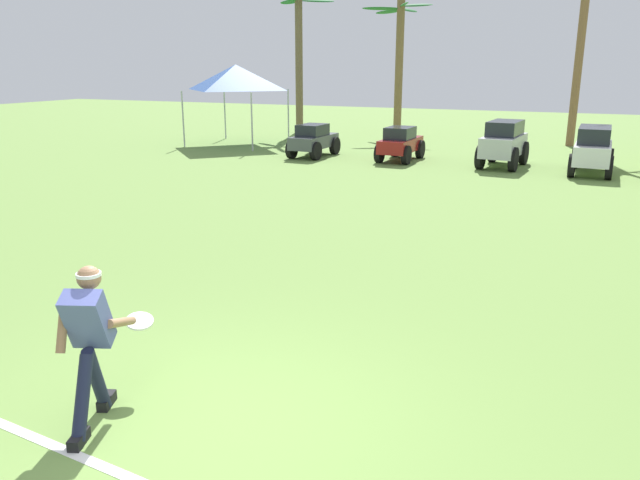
{
  "coord_description": "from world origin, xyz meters",
  "views": [
    {
      "loc": [
        2.76,
        -3.97,
        3.1
      ],
      "look_at": [
        -0.31,
        3.12,
        0.9
      ],
      "focal_mm": 35.0,
      "sensor_mm": 36.0,
      "label": 1
    }
  ],
  "objects_px": {
    "palm_tree_left_of_centre": "(399,57)",
    "frisbee_thrower": "(89,338)",
    "parked_car_slot_d": "(593,149)",
    "parked_car_slot_c": "(504,143)",
    "palm_tree_far_left": "(299,49)",
    "event_tent": "(236,77)",
    "parked_car_slot_b": "(400,143)",
    "palm_tree_right_of_centre": "(582,30)",
    "frisbee_in_flight": "(140,321)",
    "parked_car_slot_a": "(313,140)"
  },
  "relations": [
    {
      "from": "frisbee_in_flight",
      "to": "parked_car_slot_c",
      "type": "distance_m",
      "value": 15.48
    },
    {
      "from": "palm_tree_far_left",
      "to": "palm_tree_right_of_centre",
      "type": "distance_m",
      "value": 11.8
    },
    {
      "from": "parked_car_slot_c",
      "to": "palm_tree_far_left",
      "type": "height_order",
      "value": "palm_tree_far_left"
    },
    {
      "from": "frisbee_in_flight",
      "to": "event_tent",
      "type": "distance_m",
      "value": 19.25
    },
    {
      "from": "palm_tree_far_left",
      "to": "frisbee_in_flight",
      "type": "bearing_deg",
      "value": -68.61
    },
    {
      "from": "parked_car_slot_b",
      "to": "parked_car_slot_d",
      "type": "xyz_separation_m",
      "value": [
        5.81,
        -0.24,
        0.16
      ]
    },
    {
      "from": "parked_car_slot_c",
      "to": "event_tent",
      "type": "bearing_deg",
      "value": 171.61
    },
    {
      "from": "parked_car_slot_b",
      "to": "parked_car_slot_c",
      "type": "height_order",
      "value": "parked_car_slot_c"
    },
    {
      "from": "parked_car_slot_c",
      "to": "parked_car_slot_d",
      "type": "distance_m",
      "value": 2.55
    },
    {
      "from": "frisbee_thrower",
      "to": "parked_car_slot_b",
      "type": "distance_m",
      "value": 16.23
    },
    {
      "from": "frisbee_thrower",
      "to": "parked_car_slot_b",
      "type": "height_order",
      "value": "frisbee_thrower"
    },
    {
      "from": "frisbee_in_flight",
      "to": "palm_tree_right_of_centre",
      "type": "relative_size",
      "value": 0.05
    },
    {
      "from": "parked_car_slot_b",
      "to": "palm_tree_far_left",
      "type": "relative_size",
      "value": 0.36
    },
    {
      "from": "parked_car_slot_b",
      "to": "palm_tree_right_of_centre",
      "type": "distance_m",
      "value": 8.8
    },
    {
      "from": "palm_tree_far_left",
      "to": "event_tent",
      "type": "relative_size",
      "value": 1.96
    },
    {
      "from": "parked_car_slot_d",
      "to": "palm_tree_left_of_centre",
      "type": "xyz_separation_m",
      "value": [
        -8.28,
        8.08,
        2.62
      ]
    },
    {
      "from": "parked_car_slot_d",
      "to": "palm_tree_far_left",
      "type": "distance_m",
      "value": 14.69
    },
    {
      "from": "parked_car_slot_b",
      "to": "event_tent",
      "type": "relative_size",
      "value": 0.71
    },
    {
      "from": "parked_car_slot_a",
      "to": "palm_tree_right_of_centre",
      "type": "distance_m",
      "value": 10.95
    },
    {
      "from": "palm_tree_left_of_centre",
      "to": "event_tent",
      "type": "bearing_deg",
      "value": -126.31
    },
    {
      "from": "parked_car_slot_c",
      "to": "palm_tree_far_left",
      "type": "xyz_separation_m",
      "value": [
        -10.08,
        6.65,
        2.97
      ]
    },
    {
      "from": "frisbee_in_flight",
      "to": "palm_tree_far_left",
      "type": "xyz_separation_m",
      "value": [
        -8.65,
        22.07,
        3.06
      ]
    },
    {
      "from": "parked_car_slot_a",
      "to": "palm_tree_left_of_centre",
      "type": "bearing_deg",
      "value": 86.24
    },
    {
      "from": "frisbee_in_flight",
      "to": "parked_car_slot_d",
      "type": "height_order",
      "value": "parked_car_slot_d"
    },
    {
      "from": "frisbee_thrower",
      "to": "parked_car_slot_d",
      "type": "relative_size",
      "value": 0.58
    },
    {
      "from": "palm_tree_left_of_centre",
      "to": "frisbee_thrower",
      "type": "bearing_deg",
      "value": -79.66
    },
    {
      "from": "frisbee_in_flight",
      "to": "parked_car_slot_d",
      "type": "relative_size",
      "value": 0.16
    },
    {
      "from": "frisbee_in_flight",
      "to": "palm_tree_left_of_centre",
      "type": "bearing_deg",
      "value": 100.51
    },
    {
      "from": "frisbee_thrower",
      "to": "parked_car_slot_b",
      "type": "bearing_deg",
      "value": 96.75
    },
    {
      "from": "palm_tree_far_left",
      "to": "palm_tree_left_of_centre",
      "type": "distance_m",
      "value": 4.5
    },
    {
      "from": "parked_car_slot_a",
      "to": "palm_tree_far_left",
      "type": "relative_size",
      "value": 0.36
    },
    {
      "from": "parked_car_slot_c",
      "to": "palm_tree_far_left",
      "type": "bearing_deg",
      "value": 146.58
    },
    {
      "from": "parked_car_slot_d",
      "to": "event_tent",
      "type": "relative_size",
      "value": 0.77
    },
    {
      "from": "parked_car_slot_c",
      "to": "palm_tree_right_of_centre",
      "type": "xyz_separation_m",
      "value": [
        1.71,
        6.21,
        3.53
      ]
    },
    {
      "from": "parked_car_slot_a",
      "to": "parked_car_slot_d",
      "type": "xyz_separation_m",
      "value": [
        8.81,
        0.04,
        0.16
      ]
    },
    {
      "from": "palm_tree_left_of_centre",
      "to": "event_tent",
      "type": "relative_size",
      "value": 1.83
    },
    {
      "from": "parked_car_slot_a",
      "to": "parked_car_slot_d",
      "type": "height_order",
      "value": "parked_car_slot_d"
    },
    {
      "from": "parked_car_slot_a",
      "to": "palm_tree_right_of_centre",
      "type": "relative_size",
      "value": 0.32
    },
    {
      "from": "frisbee_in_flight",
      "to": "palm_tree_far_left",
      "type": "relative_size",
      "value": 0.06
    },
    {
      "from": "palm_tree_far_left",
      "to": "palm_tree_right_of_centre",
      "type": "bearing_deg",
      "value": -2.16
    },
    {
      "from": "parked_car_slot_c",
      "to": "event_tent",
      "type": "height_order",
      "value": "event_tent"
    },
    {
      "from": "parked_car_slot_b",
      "to": "palm_tree_right_of_centre",
      "type": "height_order",
      "value": "palm_tree_right_of_centre"
    },
    {
      "from": "frisbee_thrower",
      "to": "parked_car_slot_c",
      "type": "relative_size",
      "value": 0.58
    },
    {
      "from": "palm_tree_right_of_centre",
      "to": "frisbee_in_flight",
      "type": "bearing_deg",
      "value": -98.25
    },
    {
      "from": "parked_car_slot_b",
      "to": "frisbee_thrower",
      "type": "bearing_deg",
      "value": -83.25
    },
    {
      "from": "frisbee_thrower",
      "to": "event_tent",
      "type": "distance_m",
      "value": 19.91
    },
    {
      "from": "parked_car_slot_c",
      "to": "palm_tree_right_of_centre",
      "type": "relative_size",
      "value": 0.35
    },
    {
      "from": "frisbee_thrower",
      "to": "event_tent",
      "type": "height_order",
      "value": "event_tent"
    },
    {
      "from": "parked_car_slot_c",
      "to": "palm_tree_far_left",
      "type": "distance_m",
      "value": 12.43
    },
    {
      "from": "parked_car_slot_b",
      "to": "parked_car_slot_d",
      "type": "bearing_deg",
      "value": -2.38
    }
  ]
}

